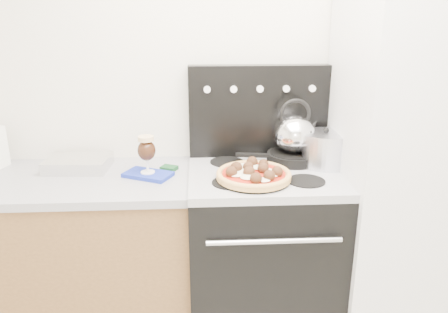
{
  "coord_description": "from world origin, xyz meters",
  "views": [
    {
      "loc": [
        -0.24,
        -0.88,
        1.69
      ],
      "look_at": [
        -0.13,
        1.05,
        1.04
      ],
      "focal_mm": 35.0,
      "sensor_mm": 36.0,
      "label": 1
    }
  ],
  "objects": [
    {
      "name": "countertop",
      "position": [
        -1.02,
        1.2,
        0.88
      ],
      "size": [
        1.48,
        0.63,
        0.04
      ],
      "primitive_type": "cube",
      "color": "#9A9AA2",
      "rests_on": "base_cabinet"
    },
    {
      "name": "backguard",
      "position": [
        0.08,
        1.45,
        1.17
      ],
      "size": [
        0.76,
        0.08,
        0.5
      ],
      "primitive_type": "cube",
      "color": "black",
      "rests_on": "cooktop"
    },
    {
      "name": "pizza_pan",
      "position": [
        0.01,
        1.05,
        0.93
      ],
      "size": [
        0.36,
        0.36,
        0.01
      ],
      "primitive_type": "cylinder",
      "rotation": [
        0.0,
        0.0,
        0.07
      ],
      "color": "black",
      "rests_on": "cooktop"
    },
    {
      "name": "room_shell",
      "position": [
        0.0,
        0.29,
        1.25
      ],
      "size": [
        3.52,
        3.01,
        2.52
      ],
      "color": "beige",
      "rests_on": "ground"
    },
    {
      "name": "fridge",
      "position": [
        0.78,
        1.15,
        0.95
      ],
      "size": [
        0.64,
        0.68,
        1.9
      ],
      "primitive_type": "cube",
      "color": "silver",
      "rests_on": "ground"
    },
    {
      "name": "base_cabinet",
      "position": [
        -1.02,
        1.2,
        0.43
      ],
      "size": [
        1.45,
        0.6,
        0.86
      ],
      "primitive_type": "cube",
      "color": "brown",
      "rests_on": "ground"
    },
    {
      "name": "stock_pot",
      "position": [
        0.4,
        1.24,
        1.0
      ],
      "size": [
        0.24,
        0.24,
        0.17
      ],
      "primitive_type": "cylinder",
      "rotation": [
        0.0,
        0.0,
        0.05
      ],
      "color": "silver",
      "rests_on": "cooktop"
    },
    {
      "name": "pizza",
      "position": [
        0.01,
        1.05,
        0.96
      ],
      "size": [
        0.45,
        0.45,
        0.05
      ],
      "primitive_type": null,
      "rotation": [
        0.0,
        0.0,
        0.34
      ],
      "color": "gold",
      "rests_on": "pizza_pan"
    },
    {
      "name": "cooktop",
      "position": [
        0.08,
        1.18,
        0.9
      ],
      "size": [
        0.76,
        0.65,
        0.04
      ],
      "primitive_type": "cube",
      "color": "#ADADB2",
      "rests_on": "stove_body"
    },
    {
      "name": "skillet",
      "position": [
        0.26,
        1.32,
        0.94
      ],
      "size": [
        0.31,
        0.31,
        0.05
      ],
      "primitive_type": "cylinder",
      "rotation": [
        0.0,
        0.0,
        -0.14
      ],
      "color": "black",
      "rests_on": "cooktop"
    },
    {
      "name": "stove_body",
      "position": [
        0.08,
        1.18,
        0.44
      ],
      "size": [
        0.76,
        0.65,
        0.88
      ],
      "primitive_type": "cube",
      "color": "black",
      "rests_on": "ground"
    },
    {
      "name": "tea_kettle",
      "position": [
        0.26,
        1.32,
        1.09
      ],
      "size": [
        0.26,
        0.26,
        0.24
      ],
      "primitive_type": null,
      "rotation": [
        0.0,
        0.0,
        -0.21
      ],
      "color": "silver",
      "rests_on": "skillet"
    },
    {
      "name": "oven_mitt",
      "position": [
        -0.51,
        1.19,
        0.91
      ],
      "size": [
        0.27,
        0.22,
        0.02
      ],
      "primitive_type": "cube",
      "rotation": [
        0.0,
        0.0,
        -0.45
      ],
      "color": "#1C30AA",
      "rests_on": "countertop"
    },
    {
      "name": "beer_glass",
      "position": [
        -0.51,
        1.19,
        1.02
      ],
      "size": [
        0.09,
        0.09,
        0.19
      ],
      "primitive_type": null,
      "rotation": [
        0.0,
        0.0,
        -0.05
      ],
      "color": "black",
      "rests_on": "oven_mitt"
    },
    {
      "name": "foil_sheet",
      "position": [
        -0.88,
        1.32,
        0.93
      ],
      "size": [
        0.33,
        0.25,
        0.06
      ],
      "primitive_type": "cube",
      "rotation": [
        0.0,
        0.0,
        -0.06
      ],
      "color": "white",
      "rests_on": "countertop"
    }
  ]
}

